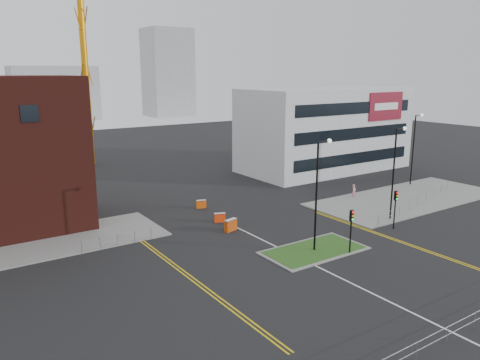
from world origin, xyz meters
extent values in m
plane|color=black|center=(0.00, 0.00, 0.00)|extent=(200.00, 200.00, 0.00)
cube|color=slate|center=(22.00, 14.00, 0.06)|extent=(24.00, 10.00, 0.12)
cube|color=slate|center=(2.00, 8.00, 0.04)|extent=(8.60, 4.60, 0.08)
cube|color=#204A18|center=(2.00, 8.00, 0.06)|extent=(8.00, 4.00, 0.12)
cube|color=black|center=(-16.00, 22.98, 11.00)|extent=(1.40, 0.10, 1.40)
cube|color=silver|center=(26.00, 32.00, 6.00)|extent=(25.00, 12.00, 12.00)
cube|color=black|center=(26.00, 25.98, 2.50)|extent=(22.00, 0.10, 1.60)
cube|color=black|center=(26.00, 25.98, 6.00)|extent=(22.00, 0.10, 1.60)
cube|color=black|center=(26.00, 25.98, 9.50)|extent=(22.00, 0.10, 1.60)
cube|color=maroon|center=(32.00, 25.92, 9.50)|extent=(7.00, 0.15, 4.00)
cube|color=white|center=(32.00, 25.82, 9.50)|extent=(5.00, 0.05, 1.00)
cylinder|color=orange|center=(-2.00, 55.00, 18.16)|extent=(1.00, 1.00, 36.31)
cylinder|color=black|center=(2.00, 8.00, 4.50)|extent=(0.16, 0.16, 9.00)
cylinder|color=black|center=(2.60, 8.00, 9.00)|extent=(1.20, 0.10, 0.10)
sphere|color=silver|center=(3.20, 8.00, 9.00)|extent=(0.36, 0.36, 0.36)
cylinder|color=black|center=(14.00, 10.00, 4.50)|extent=(0.16, 0.16, 9.00)
cylinder|color=black|center=(14.60, 10.00, 9.00)|extent=(1.20, 0.10, 0.10)
sphere|color=silver|center=(15.20, 10.00, 9.00)|extent=(0.36, 0.36, 0.36)
cylinder|color=black|center=(28.00, 18.00, 4.50)|extent=(0.16, 0.16, 9.00)
cylinder|color=black|center=(28.60, 18.00, 9.00)|extent=(1.20, 0.10, 0.10)
sphere|color=silver|center=(29.20, 18.00, 9.00)|extent=(0.36, 0.36, 0.36)
cylinder|color=black|center=(4.00, 6.00, 1.50)|extent=(0.12, 0.12, 3.00)
cube|color=black|center=(4.00, 6.00, 3.20)|extent=(0.28, 0.22, 0.90)
sphere|color=red|center=(4.00, 5.87, 3.50)|extent=(0.18, 0.18, 0.18)
sphere|color=orange|center=(4.00, 5.87, 3.20)|extent=(0.18, 0.18, 0.18)
sphere|color=#0CCC33|center=(4.00, 5.87, 2.90)|extent=(0.18, 0.18, 0.18)
cylinder|color=black|center=(12.00, 8.00, 1.50)|extent=(0.12, 0.12, 3.00)
cube|color=black|center=(12.00, 8.00, 3.20)|extent=(0.28, 0.22, 0.90)
sphere|color=red|center=(12.00, 7.87, 3.50)|extent=(0.18, 0.18, 0.18)
sphere|color=orange|center=(12.00, 7.87, 3.20)|extent=(0.18, 0.18, 0.18)
sphere|color=#0CCC33|center=(12.00, 7.87, 2.90)|extent=(0.18, 0.18, 0.18)
cylinder|color=gray|center=(0.00, -6.00, 1.05)|extent=(24.00, 0.04, 0.04)
cylinder|color=gray|center=(0.00, -6.00, 0.55)|extent=(24.00, 0.04, 0.04)
cylinder|color=gray|center=(-11.00, 18.00, 1.05)|extent=(6.00, 0.04, 0.04)
cylinder|color=gray|center=(-11.00, 18.00, 0.55)|extent=(6.00, 0.04, 0.04)
cylinder|color=gray|center=(-14.00, 18.00, 0.55)|extent=(0.05, 0.05, 1.10)
cylinder|color=gray|center=(-8.00, 18.00, 0.55)|extent=(0.05, 0.05, 1.10)
cylinder|color=gray|center=(20.50, 11.50, 1.05)|extent=(19.01, 5.04, 0.04)
cylinder|color=gray|center=(20.50, 11.50, 0.55)|extent=(19.01, 5.04, 0.04)
cylinder|color=gray|center=(11.00, 9.00, 0.55)|extent=(0.05, 0.05, 1.10)
cylinder|color=gray|center=(30.00, 14.00, 0.55)|extent=(0.05, 0.05, 1.10)
cube|color=silver|center=(0.00, 2.00, 0.01)|extent=(0.15, 30.00, 0.01)
cube|color=gold|center=(-9.00, 10.00, 0.01)|extent=(0.12, 24.00, 0.01)
cube|color=gold|center=(-8.70, 10.00, 0.01)|extent=(0.12, 24.00, 0.01)
cube|color=gold|center=(9.50, 6.00, 0.01)|extent=(0.12, 20.00, 0.01)
cube|color=gold|center=(9.80, 6.00, 0.01)|extent=(0.12, 20.00, 0.01)
cube|color=gray|center=(10.00, 130.00, 8.00)|extent=(24.00, 12.00, 16.00)
cube|color=gray|center=(45.00, 125.00, 14.00)|extent=(14.00, 12.00, 28.00)
imported|color=#D58E8A|center=(17.10, 17.64, 0.82)|extent=(0.66, 0.50, 1.64)
cube|color=#C6450B|center=(-1.00, 16.00, 0.55)|extent=(1.39, 0.77, 1.10)
cube|color=silver|center=(-1.00, 16.00, 1.04)|extent=(1.39, 0.77, 0.13)
cube|color=#DF520C|center=(0.39, 24.00, 0.44)|extent=(1.11, 0.67, 0.88)
cube|color=silver|center=(0.39, 24.00, 0.84)|extent=(1.11, 0.67, 0.11)
cube|color=#FF3E0E|center=(-0.47, 18.77, 0.45)|extent=(1.13, 0.74, 0.90)
cube|color=silver|center=(-0.47, 18.77, 0.85)|extent=(1.13, 0.74, 0.11)
camera|label=1|loc=(-23.19, -18.48, 14.33)|focal=35.00mm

